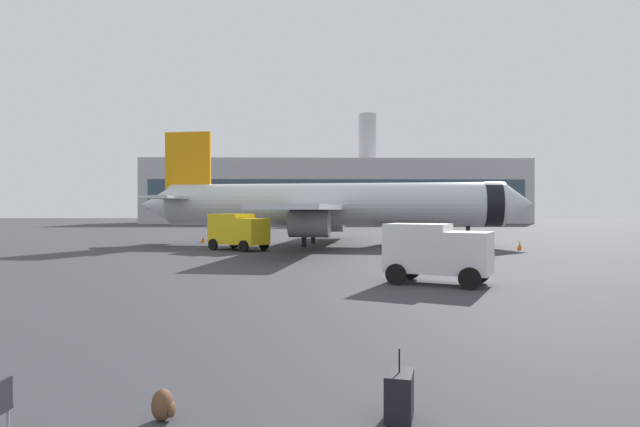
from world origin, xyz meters
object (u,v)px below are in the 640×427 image
at_px(service_truck, 238,230).
at_px(rolling_suitcase, 399,395).
at_px(traveller_backpack, 163,405).
at_px(fuel_truck, 416,225).
at_px(cargo_van, 436,250).
at_px(airplane_at_gate, 328,205).
at_px(safety_cone_far, 520,245).
at_px(safety_cone_near, 203,239).
at_px(safety_cone_mid, 467,241).

distance_m(service_truck, rolling_suitcase, 34.32).
bearing_deg(traveller_backpack, fuel_truck, 72.96).
bearing_deg(cargo_van, service_truck, 120.20).
distance_m(airplane_at_gate, cargo_van, 24.79).
height_order(airplane_at_gate, safety_cone_far, airplane_at_gate).
relative_size(fuel_truck, traveller_backpack, 13.27).
xyz_separation_m(cargo_van, safety_cone_far, (11.44, 18.87, -1.09)).
relative_size(fuel_truck, safety_cone_near, 8.49).
height_order(safety_cone_near, traveller_backpack, safety_cone_near).
distance_m(airplane_at_gate, fuel_truck, 8.52).
relative_size(cargo_van, safety_cone_mid, 6.26).
bearing_deg(rolling_suitcase, airplane_at_gate, 89.33).
height_order(fuel_truck, cargo_van, fuel_truck).
relative_size(safety_cone_far, traveller_backpack, 1.54).
bearing_deg(safety_cone_far, fuel_truck, 135.75).
bearing_deg(traveller_backpack, rolling_suitcase, -1.80).
height_order(airplane_at_gate, safety_cone_near, airplane_at_gate).
height_order(service_truck, rolling_suitcase, service_truck).
distance_m(safety_cone_near, traveller_backpack, 44.10).
bearing_deg(traveller_backpack, safety_cone_far, 59.99).
distance_m(fuel_truck, safety_cone_mid, 4.74).
xyz_separation_m(cargo_van, safety_cone_near, (-15.85, 28.98, -1.08)).
xyz_separation_m(fuel_truck, safety_cone_near, (-20.35, 3.35, -1.40)).
relative_size(service_truck, safety_cone_mid, 6.69).
relative_size(safety_cone_mid, rolling_suitcase, 0.70).
distance_m(fuel_truck, rolling_suitcase, 41.07).
distance_m(safety_cone_near, rolling_suitcase, 45.01).
relative_size(safety_cone_far, rolling_suitcase, 0.67).
bearing_deg(cargo_van, rolling_suitcase, -106.09).
distance_m(safety_cone_mid, safety_cone_far, 5.94).
relative_size(airplane_at_gate, safety_cone_near, 47.53).
bearing_deg(cargo_van, fuel_truck, 80.04).
xyz_separation_m(service_truck, safety_cone_far, (22.55, -0.23, -1.24)).
bearing_deg(rolling_suitcase, cargo_van, 73.91).
height_order(fuel_truck, safety_cone_near, fuel_truck).
height_order(fuel_truck, safety_cone_mid, fuel_truck).
xyz_separation_m(airplane_at_gate, safety_cone_near, (-12.13, 4.57, -3.29)).
bearing_deg(rolling_suitcase, traveller_backpack, 178.20).
xyz_separation_m(fuel_truck, safety_cone_far, (6.94, -6.76, -1.41)).
distance_m(service_truck, safety_cone_mid, 20.59).
xyz_separation_m(airplane_at_gate, safety_cone_far, (15.16, -5.54, -3.29)).
xyz_separation_m(safety_cone_mid, rolling_suitcase, (-12.97, -38.68, 0.01)).
height_order(service_truck, fuel_truck, fuel_truck).
bearing_deg(safety_cone_far, traveller_backpack, -120.01).
relative_size(airplane_at_gate, safety_cone_far, 48.23).
relative_size(cargo_van, traveller_backpack, 10.05).
xyz_separation_m(airplane_at_gate, traveller_backpack, (-4.04, -38.78, -3.42)).
distance_m(safety_cone_far, traveller_backpack, 38.39).
xyz_separation_m(airplane_at_gate, cargo_van, (3.72, -24.41, -2.21)).
bearing_deg(rolling_suitcase, fuel_truck, 77.80).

